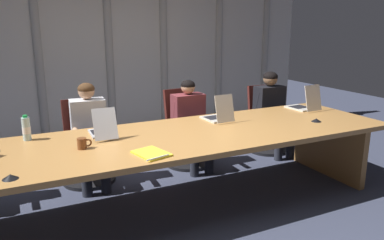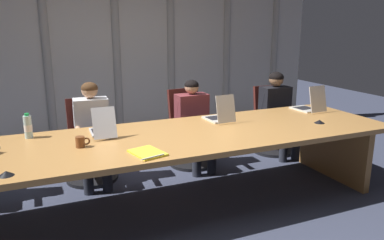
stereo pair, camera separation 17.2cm
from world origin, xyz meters
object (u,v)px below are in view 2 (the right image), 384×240
at_px(laptop_right_mid, 309,106).
at_px(spiral_notepad, 148,153).
at_px(conference_mic_left_side, 319,121).
at_px(laptop_left_mid, 102,129).
at_px(coffee_mug_near, 81,142).
at_px(office_chair_center, 190,137).
at_px(person_left_mid, 93,128).
at_px(laptop_center, 220,116).
at_px(conference_mic_middle, 6,173).
at_px(water_bottle_primary, 28,127).
at_px(person_right_mid, 278,108).
at_px(office_chair_right_mid, 273,127).
at_px(person_center, 195,120).
at_px(office_chair_left_mid, 90,150).

distance_m(laptop_right_mid, spiral_notepad, 2.41).
height_order(laptop_right_mid, conference_mic_left_side, laptop_right_mid).
xyz_separation_m(laptop_left_mid, coffee_mug_near, (-0.24, -0.32, -0.01)).
bearing_deg(office_chair_center, person_left_mid, -89.76).
relative_size(laptop_left_mid, laptop_center, 1.14).
relative_size(laptop_center, spiral_notepad, 1.12).
height_order(laptop_left_mid, conference_mic_middle, laptop_left_mid).
distance_m(office_chair_center, conference_mic_middle, 2.63).
height_order(laptop_center, office_chair_center, laptop_center).
bearing_deg(water_bottle_primary, person_right_mid, 8.72).
bearing_deg(laptop_right_mid, office_chair_center, 55.63).
relative_size(laptop_center, office_chair_right_mid, 0.42).
height_order(person_center, conference_mic_middle, person_center).
distance_m(laptop_right_mid, coffee_mug_near, 2.79).
distance_m(water_bottle_primary, spiral_notepad, 1.25).
distance_m(laptop_center, conference_mic_left_side, 1.08).
xyz_separation_m(laptop_center, person_center, (-0.03, 0.62, -0.18)).
bearing_deg(laptop_left_mid, water_bottle_primary, 78.23).
relative_size(laptop_center, person_right_mid, 0.34).
bearing_deg(office_chair_right_mid, office_chair_left_mid, -87.77).
height_order(office_chair_center, person_right_mid, person_right_mid).
relative_size(person_left_mid, conference_mic_left_side, 10.55).
relative_size(office_chair_left_mid, person_left_mid, 0.81).
height_order(laptop_left_mid, person_right_mid, person_right_mid).
bearing_deg(conference_mic_middle, office_chair_left_mid, 63.24).
relative_size(person_center, conference_mic_middle, 10.13).
bearing_deg(laptop_center, coffee_mug_near, 99.40).
xyz_separation_m(water_bottle_primary, coffee_mug_near, (0.41, -0.48, -0.06)).
distance_m(laptop_left_mid, office_chair_left_mid, 0.92).
bearing_deg(person_right_mid, laptop_left_mid, -75.81).
distance_m(laptop_center, person_right_mid, 1.39).
xyz_separation_m(laptop_right_mid, spiral_notepad, (-2.28, -0.75, -0.05)).
distance_m(laptop_left_mid, office_chair_right_mid, 2.71).
bearing_deg(office_chair_center, laptop_center, -5.68).
distance_m(coffee_mug_near, conference_mic_left_side, 2.47).
bearing_deg(conference_mic_left_side, office_chair_left_mid, 150.23).
bearing_deg(water_bottle_primary, laptop_center, -4.12).
bearing_deg(person_right_mid, laptop_center, -63.46).
relative_size(laptop_center, person_left_mid, 0.34).
distance_m(office_chair_left_mid, person_center, 1.31).
height_order(laptop_right_mid, office_chair_center, laptop_right_mid).
relative_size(office_chair_right_mid, conference_mic_left_side, 8.41).
distance_m(person_left_mid, person_right_mid, 2.51).
xyz_separation_m(office_chair_left_mid, office_chair_right_mid, (2.57, -0.00, -0.01)).
bearing_deg(person_center, conference_mic_middle, -56.28).
bearing_deg(spiral_notepad, coffee_mug_near, 125.60).
bearing_deg(conference_mic_left_side, laptop_left_mid, 167.74).
bearing_deg(person_left_mid, laptop_right_mid, 80.71).
distance_m(person_center, person_right_mid, 1.26).
relative_size(office_chair_center, person_center, 0.87).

